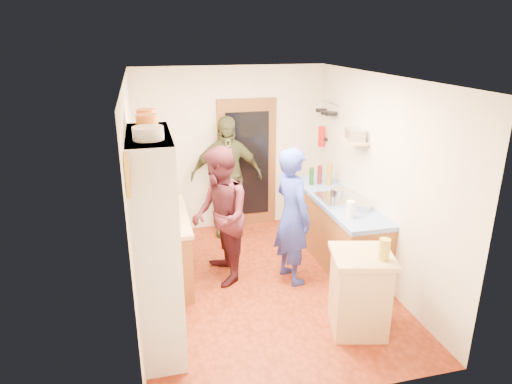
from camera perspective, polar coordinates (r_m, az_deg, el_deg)
name	(u,v)px	position (r m, az deg, el deg)	size (l,w,h in m)	color
floor	(263,284)	(6.01, 0.87, -11.48)	(3.00, 4.00, 0.02)	maroon
ceiling	(264,76)	(5.18, 1.01, 14.27)	(3.00, 4.00, 0.02)	silver
wall_back	(231,149)	(7.33, -3.12, 5.37)	(3.00, 0.02, 2.60)	beige
wall_front	(328,268)	(3.71, 9.05, -9.41)	(3.00, 0.02, 2.60)	beige
wall_left	(133,199)	(5.29, -15.08, -0.87)	(0.02, 4.00, 2.60)	beige
wall_right	(378,179)	(6.00, 15.01, 1.54)	(0.02, 4.00, 2.60)	beige
door_frame	(247,164)	(7.41, -1.12, 3.54)	(0.95, 0.06, 2.10)	brown
door_glass	(248,164)	(7.38, -1.06, 3.47)	(0.70, 0.02, 1.70)	black
hutch_body	(157,244)	(4.62, -12.31, -6.33)	(0.40, 1.20, 2.20)	silver
hutch_top_shelf	(148,136)	(4.28, -13.33, 6.84)	(0.40, 1.14, 0.04)	silver
plate_stack	(148,133)	(4.02, -13.33, 7.17)	(0.26, 0.26, 0.11)	white
orange_pot_a	(147,123)	(4.35, -13.47, 8.38)	(0.20, 0.20, 0.16)	orange
orange_pot_b	(146,118)	(4.59, -13.54, 8.99)	(0.19, 0.19, 0.17)	orange
left_counter_base	(164,249)	(6.04, -11.39, -7.00)	(0.60, 1.40, 0.85)	brown
left_counter_top	(162,217)	(5.86, -11.68, -3.05)	(0.64, 1.44, 0.05)	tan
toaster	(168,223)	(5.39, -10.97, -3.78)	(0.22, 0.15, 0.16)	white
kettle	(158,213)	(5.69, -12.18, -2.61)	(0.15, 0.15, 0.17)	white
orange_bowl	(167,205)	(6.02, -11.06, -1.64)	(0.21, 0.21, 0.10)	orange
chopping_board	(161,201)	(6.30, -11.75, -1.08)	(0.30, 0.22, 0.03)	tan
right_counter_base	(336,229)	(6.59, 9.92, -4.64)	(0.60, 2.20, 0.84)	brown
right_counter_top	(337,200)	(6.43, 10.15, -0.97)	(0.62, 2.22, 0.06)	#063AB4
hob	(340,199)	(6.33, 10.50, -0.82)	(0.55, 0.58, 0.04)	silver
pot_on_hob	(339,194)	(6.25, 10.28, -0.19)	(0.22, 0.22, 0.14)	silver
bottle_a	(311,176)	(6.88, 6.95, 1.98)	(0.07, 0.07, 0.26)	#143F14
bottle_b	(320,175)	(6.92, 7.96, 2.13)	(0.07, 0.07, 0.28)	#591419
bottle_c	(329,174)	(6.91, 9.16, 2.22)	(0.08, 0.08, 0.32)	olive
paper_towel	(350,210)	(5.72, 11.71, -2.18)	(0.10, 0.10, 0.22)	white
mixing_bowl	(361,207)	(6.02, 12.98, -1.81)	(0.24, 0.24, 0.09)	silver
island_base	(359,294)	(5.10, 12.78, -12.36)	(0.55, 0.55, 0.86)	tan
island_top	(363,256)	(4.88, 13.18, -7.79)	(0.62, 0.62, 0.05)	tan
cutting_board	(357,253)	(4.91, 12.49, -7.44)	(0.35, 0.28, 0.02)	white
oil_jar	(384,249)	(4.76, 15.75, -6.90)	(0.11, 0.11, 0.22)	#AD9E2D
pan_rail	(331,103)	(7.15, 9.31, 10.92)	(0.02, 0.02, 0.65)	silver
pan_hang_a	(331,114)	(6.99, 9.36, 9.65)	(0.18, 0.18, 0.05)	black
pan_hang_b	(326,113)	(7.18, 8.72, 9.76)	(0.16, 0.16, 0.05)	black
pan_hang_c	(321,110)	(7.36, 8.13, 10.10)	(0.17, 0.17, 0.05)	black
wall_shelf	(355,141)	(6.22, 12.22, 6.20)	(0.26, 0.42, 0.03)	tan
radio	(355,135)	(6.20, 12.28, 7.01)	(0.22, 0.30, 0.15)	silver
ext_bracket	(325,139)	(7.42, 8.61, 6.54)	(0.06, 0.10, 0.04)	black
fire_extinguisher	(322,136)	(7.39, 8.19, 6.90)	(0.11, 0.11, 0.32)	red
picture_frame	(128,175)	(3.58, -15.76, 2.10)	(0.03, 0.25, 0.30)	gold
person_hob	(296,216)	(5.75, 4.98, -3.05)	(0.65, 0.42, 1.77)	#2836A3
person_left	(222,215)	(5.78, -4.30, -2.88)	(0.86, 0.67, 1.77)	#42171F
person_back	(227,177)	(7.08, -3.59, 1.91)	(1.11, 0.46, 1.90)	#3B3D22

